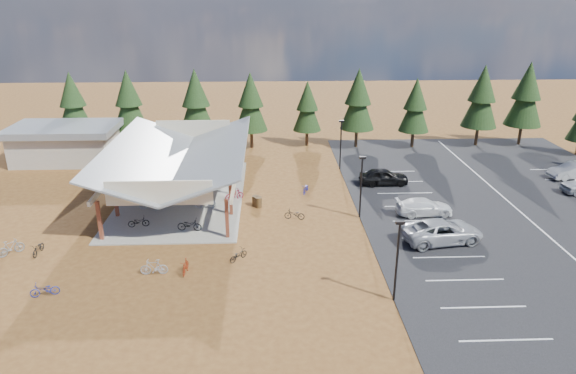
{
  "coord_description": "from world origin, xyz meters",
  "views": [
    {
      "loc": [
        -2.27,
        -35.74,
        17.06
      ],
      "look_at": [
        -0.73,
        3.77,
        2.02
      ],
      "focal_mm": 32.0,
      "sensor_mm": 36.0,
      "label": 1
    }
  ],
  "objects_px": {
    "lamp_post_2": "(341,141)",
    "bike_7": "(206,173)",
    "car_4": "(384,177)",
    "car_9": "(573,171)",
    "bike_2": "(167,190)",
    "bike_pavilion": "(180,156)",
    "bike_6": "(222,176)",
    "bike_13": "(154,267)",
    "bike_16": "(295,214)",
    "bike_15": "(234,195)",
    "car_3": "(424,207)",
    "bike_1": "(149,204)",
    "bike_5": "(205,202)",
    "bike_9": "(11,247)",
    "bike_11": "(185,266)",
    "bike_14": "(306,189)",
    "bike_8": "(38,248)",
    "bike_12": "(238,255)",
    "bike_10": "(45,290)",
    "bike_4": "(189,225)",
    "bike_3": "(177,163)",
    "lamp_post_1": "(361,183)",
    "bike_0": "(139,222)",
    "trash_bin_0": "(256,201)",
    "outbuilding": "(65,143)",
    "trash_bin_1": "(258,202)",
    "lamp_post_0": "(397,255)"
  },
  "relations": [
    {
      "from": "bike_13",
      "to": "car_9",
      "type": "distance_m",
      "value": 40.68
    },
    {
      "from": "bike_2",
      "to": "bike_7",
      "type": "bearing_deg",
      "value": -16.4
    },
    {
      "from": "bike_pavilion",
      "to": "bike_2",
      "type": "xyz_separation_m",
      "value": [
        -1.4,
        0.25,
        -3.25
      ]
    },
    {
      "from": "bike_13",
      "to": "bike_16",
      "type": "distance_m",
      "value": 12.55
    },
    {
      "from": "bike_5",
      "to": "bike_7",
      "type": "distance_m",
      "value": 7.74
    },
    {
      "from": "bike_5",
      "to": "bike_9",
      "type": "xyz_separation_m",
      "value": [
        -12.6,
        -7.43,
        -0.08
      ]
    },
    {
      "from": "trash_bin_1",
      "to": "bike_4",
      "type": "height_order",
      "value": "bike_4"
    },
    {
      "from": "bike_15",
      "to": "car_3",
      "type": "height_order",
      "value": "car_3"
    },
    {
      "from": "car_9",
      "to": "lamp_post_0",
      "type": "bearing_deg",
      "value": -55.57
    },
    {
      "from": "bike_2",
      "to": "bike_14",
      "type": "xyz_separation_m",
      "value": [
        12.43,
        0.2,
        -0.15
      ]
    },
    {
      "from": "bike_pavilion",
      "to": "bike_6",
      "type": "height_order",
      "value": "bike_pavilion"
    },
    {
      "from": "bike_3",
      "to": "bike_8",
      "type": "distance_m",
      "value": 19.25
    },
    {
      "from": "outbuilding",
      "to": "trash_bin_1",
      "type": "relative_size",
      "value": 12.22
    },
    {
      "from": "lamp_post_2",
      "to": "bike_7",
      "type": "xyz_separation_m",
      "value": [
        -13.41,
        -2.25,
        -2.41
      ]
    },
    {
      "from": "bike_7",
      "to": "bike_4",
      "type": "bearing_deg",
      "value": 169.57
    },
    {
      "from": "car_4",
      "to": "car_9",
      "type": "bearing_deg",
      "value": -88.11
    },
    {
      "from": "bike_0",
      "to": "bike_12",
      "type": "distance_m",
      "value": 9.62
    },
    {
      "from": "bike_13",
      "to": "bike_8",
      "type": "bearing_deg",
      "value": -111.91
    },
    {
      "from": "bike_8",
      "to": "car_4",
      "type": "bearing_deg",
      "value": 26.83
    },
    {
      "from": "bike_11",
      "to": "bike_14",
      "type": "relative_size",
      "value": 0.97
    },
    {
      "from": "lamp_post_2",
      "to": "bike_14",
      "type": "relative_size",
      "value": 3.21
    },
    {
      "from": "lamp_post_1",
      "to": "bike_0",
      "type": "xyz_separation_m",
      "value": [
        -17.39,
        -1.37,
        -2.46
      ]
    },
    {
      "from": "bike_6",
      "to": "car_3",
      "type": "distance_m",
      "value": 19.19
    },
    {
      "from": "lamp_post_1",
      "to": "lamp_post_2",
      "type": "bearing_deg",
      "value": 90.0
    },
    {
      "from": "bike_7",
      "to": "trash_bin_0",
      "type": "bearing_deg",
      "value": -155.53
    },
    {
      "from": "bike_2",
      "to": "car_3",
      "type": "distance_m",
      "value": 22.29
    },
    {
      "from": "lamp_post_2",
      "to": "bike_1",
      "type": "distance_m",
      "value": 20.12
    },
    {
      "from": "bike_1",
      "to": "bike_15",
      "type": "distance_m",
      "value": 7.26
    },
    {
      "from": "trash_bin_0",
      "to": "car_3",
      "type": "height_order",
      "value": "car_3"
    },
    {
      "from": "bike_6",
      "to": "car_9",
      "type": "xyz_separation_m",
      "value": [
        34.1,
        -0.57,
        0.23
      ]
    },
    {
      "from": "bike_4",
      "to": "car_9",
      "type": "distance_m",
      "value": 37.19
    },
    {
      "from": "bike_11",
      "to": "bike_pavilion",
      "type": "bearing_deg",
      "value": 103.74
    },
    {
      "from": "bike_12",
      "to": "bike_16",
      "type": "height_order",
      "value": "bike_16"
    },
    {
      "from": "bike_12",
      "to": "trash_bin_0",
      "type": "bearing_deg",
      "value": -53.57
    },
    {
      "from": "bike_0",
      "to": "car_9",
      "type": "distance_m",
      "value": 40.85
    },
    {
      "from": "lamp_post_0",
      "to": "bike_3",
      "type": "distance_m",
      "value": 29.94
    },
    {
      "from": "car_9",
      "to": "car_4",
      "type": "bearing_deg",
      "value": -94.92
    },
    {
      "from": "bike_2",
      "to": "bike_7",
      "type": "distance_m",
      "value": 5.39
    },
    {
      "from": "trash_bin_0",
      "to": "bike_16",
      "type": "distance_m",
      "value": 4.32
    },
    {
      "from": "bike_2",
      "to": "bike_13",
      "type": "relative_size",
      "value": 1.01
    },
    {
      "from": "bike_1",
      "to": "bike_6",
      "type": "distance_m",
      "value": 8.8
    },
    {
      "from": "bike_10",
      "to": "bike_15",
      "type": "distance_m",
      "value": 18.1
    },
    {
      "from": "trash_bin_1",
      "to": "bike_8",
      "type": "relative_size",
      "value": 0.54
    },
    {
      "from": "bike_0",
      "to": "bike_8",
      "type": "relative_size",
      "value": 0.97
    },
    {
      "from": "bike_1",
      "to": "car_3",
      "type": "relative_size",
      "value": 0.37
    },
    {
      "from": "lamp_post_2",
      "to": "bike_6",
      "type": "xyz_separation_m",
      "value": [
        -11.8,
        -3.1,
        -2.39
      ]
    },
    {
      "from": "bike_3",
      "to": "bike_6",
      "type": "height_order",
      "value": "bike_3"
    },
    {
      "from": "bike_8",
      "to": "bike_12",
      "type": "height_order",
      "value": "bike_8"
    },
    {
      "from": "lamp_post_2",
      "to": "bike_3",
      "type": "distance_m",
      "value": 16.93
    },
    {
      "from": "trash_bin_0",
      "to": "bike_10",
      "type": "relative_size",
      "value": 0.54
    }
  ]
}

